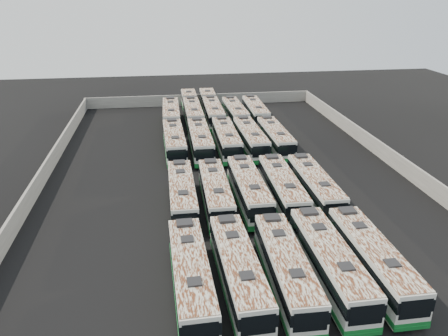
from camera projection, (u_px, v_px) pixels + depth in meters
ground at (226, 175)px, 55.40m from camera, size 140.00×140.00×0.00m
perimeter_wall at (226, 167)px, 54.98m from camera, size 45.20×73.20×2.20m
bus_front_far_left at (191, 276)px, 33.08m from camera, size 2.99×12.80×3.59m
bus_front_left at (239, 271)px, 33.72m from camera, size 3.02×12.80×3.59m
bus_front_center at (286, 268)px, 34.00m from camera, size 2.97×12.69×3.56m
bus_front_right at (330, 262)px, 34.66m from camera, size 2.78×13.06×3.68m
bus_front_far_right at (372, 259)px, 35.12m from camera, size 2.72×12.77×3.60m
bus_midfront_far_left at (182, 195)px, 46.18m from camera, size 2.68×12.54×3.53m
bus_midfront_left at (215, 193)px, 46.59m from camera, size 2.80×12.54×3.52m
bus_midfront_center at (249, 189)px, 47.27m from camera, size 2.76×12.87×3.63m
bus_midfront_right at (282, 188)px, 47.52m from camera, size 2.96×12.93×3.63m
bus_midfront_far_right at (315, 186)px, 48.01m from camera, size 2.72×12.66×3.57m
bus_midback_far_left at (174, 142)px, 61.81m from camera, size 2.99×12.98×3.64m
bus_midback_left at (200, 141)px, 62.05m from camera, size 2.80×13.07×3.68m
bus_midback_center at (226, 139)px, 62.72m from camera, size 2.88×13.06×3.68m
bus_midback_right at (251, 139)px, 63.10m from camera, size 2.98×12.99×3.65m
bus_midback_far_right at (275, 138)px, 63.54m from camera, size 2.75×12.67×3.57m
bus_back_far_left at (171, 115)px, 74.83m from camera, size 2.97×13.10×3.68m
bus_back_left at (192, 109)px, 78.43m from camera, size 2.75×20.09×3.64m
bus_back_center at (211, 108)px, 79.05m from camera, size 3.04×20.16×3.65m
bus_back_right at (235, 113)px, 76.16m from camera, size 2.93×12.57×3.53m
bus_back_far_right at (255, 112)px, 76.72m from camera, size 2.98×12.81×3.60m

